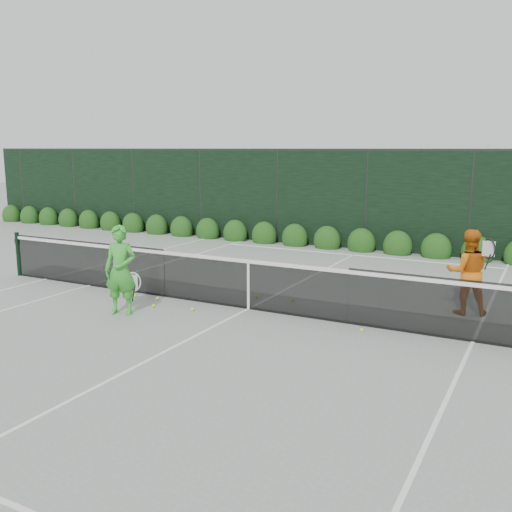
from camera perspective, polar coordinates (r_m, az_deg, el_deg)
The scene contains 8 objects.
ground at distance 11.11m, azimuth -0.75°, elevation -5.33°, with size 80.00×80.00×0.00m, color gray.
tennis_net at distance 10.98m, azimuth -0.87°, elevation -2.65°, with size 12.90×0.10×1.07m.
player_woman at distance 10.89m, azimuth -13.38°, elevation -1.39°, with size 0.70×0.56×1.68m.
player_man at distance 11.34m, azimuth 20.42°, elevation -1.49°, with size 0.94×0.81×1.61m.
court_lines at distance 11.11m, azimuth -0.75°, elevation -5.30°, with size 11.03×23.83×0.01m.
windscreen_fence at distance 8.54m, azimuth -9.49°, elevation 0.06°, with size 32.00×21.07×3.06m.
hedge_row at distance 17.53m, azimuth 10.49°, elevation 1.24°, with size 31.66×0.65×0.94m.
tennis_balls at distance 11.32m, azimuth -3.79°, elevation -4.86°, with size 4.97×1.71×0.07m.
Camera 1 is at (5.10, -9.37, 3.08)m, focal length 40.00 mm.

